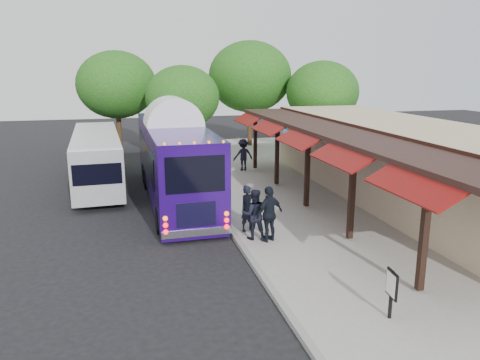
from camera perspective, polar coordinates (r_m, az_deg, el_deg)
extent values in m
plane|color=black|center=(15.55, 0.48, -9.01)|extent=(90.00, 90.00, 0.00)
cube|color=#9E9B93|center=(20.72, 11.18, -3.25)|extent=(10.00, 40.00, 0.15)
cube|color=gray|center=(19.20, -2.37, -4.34)|extent=(0.20, 40.00, 0.16)
cube|color=#C4B488|center=(22.01, 19.67, 1.83)|extent=(5.00, 20.00, 3.60)
cube|color=black|center=(20.48, 14.09, 5.65)|extent=(0.06, 20.00, 0.60)
cube|color=#331E19|center=(19.99, 11.35, 5.90)|extent=(2.60, 20.00, 0.18)
cube|color=black|center=(13.04, 21.56, -6.05)|extent=(0.18, 0.18, 3.16)
cube|color=maroon|center=(12.43, 20.47, -0.42)|extent=(1.00, 3.20, 0.57)
cube|color=black|center=(16.29, 13.48, -1.64)|extent=(0.18, 0.18, 3.16)
cube|color=maroon|center=(15.80, 12.36, 2.96)|extent=(1.00, 3.20, 0.57)
cube|color=black|center=(19.81, 8.20, 1.27)|extent=(0.18, 0.18, 3.16)
cube|color=maroon|center=(19.42, 7.16, 5.09)|extent=(1.00, 3.20, 0.57)
cube|color=black|center=(23.49, 4.54, 3.29)|extent=(0.18, 0.18, 3.16)
cube|color=maroon|center=(23.16, 3.59, 6.52)|extent=(1.00, 3.20, 0.57)
cube|color=black|center=(27.26, 1.88, 4.74)|extent=(0.18, 0.18, 3.16)
cube|color=maroon|center=(26.97, 1.01, 7.53)|extent=(1.00, 3.20, 0.57)
sphere|color=navy|center=(14.57, 18.77, 0.59)|extent=(0.26, 0.26, 0.26)
sphere|color=navy|center=(18.87, 10.64, 3.89)|extent=(0.26, 0.26, 0.26)
sphere|color=navy|center=(23.46, 5.57, 5.91)|extent=(0.26, 0.26, 0.26)
cube|color=#260866|center=(21.51, -8.03, 2.68)|extent=(2.66, 11.68, 3.06)
cube|color=#260866|center=(21.88, -7.89, -1.63)|extent=(2.61, 11.56, 0.34)
ellipsoid|color=white|center=(21.28, -8.17, 6.67)|extent=(2.66, 11.44, 0.54)
cube|color=black|center=(15.73, -5.80, 0.65)|extent=(2.03, 0.06, 1.26)
cube|color=silver|center=(16.38, -5.66, -6.36)|extent=(2.43, 0.21, 0.27)
sphere|color=#FF0C0C|center=(16.11, -9.40, -5.88)|extent=(0.17, 0.17, 0.17)
sphere|color=#FF0C0C|center=(16.39, -1.95, -5.36)|extent=(0.17, 0.17, 0.17)
cylinder|color=black|center=(17.50, -9.96, -4.85)|extent=(0.31, 1.01, 1.01)
cylinder|color=black|center=(17.78, -2.73, -4.37)|extent=(0.31, 1.01, 1.01)
cylinder|color=black|center=(25.36, -11.35, 0.82)|extent=(0.31, 1.01, 1.01)
cylinder|color=black|center=(25.55, -6.33, 1.10)|extent=(0.31, 1.01, 1.01)
cube|color=#909298|center=(25.19, -17.05, 2.68)|extent=(2.72, 10.27, 2.34)
cube|color=black|center=(25.24, -19.60, 2.97)|extent=(0.46, 8.64, 0.88)
cube|color=black|center=(25.11, -14.53, 3.27)|extent=(0.46, 8.64, 0.88)
cube|color=silver|center=(25.00, -17.24, 5.39)|extent=(2.66, 10.07, 0.09)
cylinder|color=black|center=(22.03, -19.91, -1.86)|extent=(0.29, 0.86, 0.85)
cylinder|color=black|center=(21.90, -14.62, -1.57)|extent=(0.29, 0.86, 0.85)
cylinder|color=black|center=(28.45, -18.67, 1.58)|extent=(0.29, 0.86, 0.85)
cylinder|color=black|center=(28.35, -14.57, 1.81)|extent=(0.29, 0.86, 0.85)
imported|color=black|center=(16.96, 0.96, -3.49)|extent=(0.73, 0.63, 1.70)
imported|color=black|center=(16.18, 1.73, -4.19)|extent=(0.96, 0.80, 1.78)
imported|color=black|center=(15.98, 3.60, -4.15)|extent=(1.23, 0.92, 1.94)
imported|color=black|center=(27.04, 0.39, 3.09)|extent=(1.27, 0.84, 1.84)
cube|color=black|center=(11.89, 17.95, -13.17)|extent=(0.07, 0.07, 1.20)
cube|color=black|center=(11.77, 18.05, -11.98)|extent=(0.11, 0.55, 0.66)
cube|color=white|center=(11.75, 17.91, -12.01)|extent=(0.06, 0.46, 0.55)
cylinder|color=#382314|center=(31.32, -6.87, 5.03)|extent=(0.36, 0.36, 2.78)
ellipsoid|color=#154D13|center=(31.04, -7.01, 10.00)|extent=(4.81, 4.81, 4.09)
cylinder|color=#382314|center=(36.01, 1.19, 6.88)|extent=(0.36, 0.36, 3.60)
ellipsoid|color=#154D13|center=(35.78, 1.22, 12.48)|extent=(6.22, 6.22, 5.28)
cylinder|color=#382314|center=(33.97, 9.81, 5.71)|extent=(0.36, 0.36, 2.93)
ellipsoid|color=#154D13|center=(33.72, 10.00, 10.53)|extent=(5.05, 5.05, 4.30)
cylinder|color=#382314|center=(35.19, -14.51, 6.01)|extent=(0.36, 0.36, 3.25)
ellipsoid|color=#154D13|center=(34.94, -14.82, 11.17)|extent=(5.61, 5.61, 4.77)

